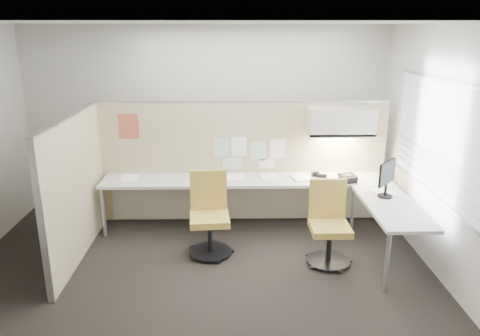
{
  "coord_description": "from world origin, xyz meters",
  "views": [
    {
      "loc": [
        0.38,
        -4.9,
        2.77
      ],
      "look_at": [
        0.5,
        0.8,
        1.03
      ],
      "focal_mm": 35.0,
      "sensor_mm": 36.0,
      "label": 1
    }
  ],
  "objects_px": {
    "chair_right": "(329,226)",
    "phone": "(348,178)",
    "desk": "(271,191)",
    "chair_left": "(209,217)",
    "monitor": "(387,177)"
  },
  "relations": [
    {
      "from": "chair_right",
      "to": "phone",
      "type": "xyz_separation_m",
      "value": [
        0.42,
        0.85,
        0.32
      ]
    },
    {
      "from": "desk",
      "to": "chair_left",
      "type": "xyz_separation_m",
      "value": [
        -0.82,
        -0.6,
        -0.12
      ]
    },
    {
      "from": "chair_left",
      "to": "phone",
      "type": "height_order",
      "value": "chair_left"
    },
    {
      "from": "desk",
      "to": "phone",
      "type": "relative_size",
      "value": 15.84
    },
    {
      "from": "monitor",
      "to": "phone",
      "type": "height_order",
      "value": "monitor"
    },
    {
      "from": "chair_left",
      "to": "phone",
      "type": "xyz_separation_m",
      "value": [
        1.86,
        0.58,
        0.3
      ]
    },
    {
      "from": "monitor",
      "to": "phone",
      "type": "distance_m",
      "value": 0.71
    },
    {
      "from": "desk",
      "to": "chair_left",
      "type": "height_order",
      "value": "chair_left"
    },
    {
      "from": "chair_right",
      "to": "monitor",
      "type": "height_order",
      "value": "monitor"
    },
    {
      "from": "desk",
      "to": "monitor",
      "type": "xyz_separation_m",
      "value": [
        1.37,
        -0.61,
        0.4
      ]
    },
    {
      "from": "phone",
      "to": "desk",
      "type": "bearing_deg",
      "value": 163.34
    },
    {
      "from": "desk",
      "to": "monitor",
      "type": "height_order",
      "value": "monitor"
    },
    {
      "from": "desk",
      "to": "monitor",
      "type": "bearing_deg",
      "value": -24.0
    },
    {
      "from": "monitor",
      "to": "phone",
      "type": "bearing_deg",
      "value": 69.22
    },
    {
      "from": "desk",
      "to": "chair_right",
      "type": "xyz_separation_m",
      "value": [
        0.63,
        -0.87,
        -0.14
      ]
    }
  ]
}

